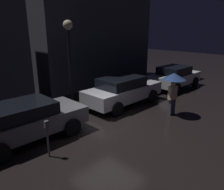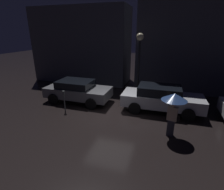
{
  "view_description": "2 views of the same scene",
  "coord_description": "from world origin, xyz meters",
  "px_view_note": "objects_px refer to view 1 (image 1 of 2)",
  "views": [
    {
      "loc": [
        -5.54,
        -5.87,
        3.9
      ],
      "look_at": [
        0.26,
        0.0,
        1.36
      ],
      "focal_mm": 35.0,
      "sensor_mm": 36.0,
      "label": 1
    },
    {
      "loc": [
        2.71,
        -8.21,
        4.37
      ],
      "look_at": [
        0.07,
        0.12,
        1.18
      ],
      "focal_mm": 28.0,
      "sensor_mm": 36.0,
      "label": 2
    }
  ],
  "objects_px": {
    "pedestrian_with_umbrella": "(174,82)",
    "parking_meter": "(47,135)",
    "street_lamp_near": "(69,42)",
    "parked_car_white": "(175,76)",
    "parked_car_silver": "(123,90)",
    "parked_car_grey": "(26,120)"
  },
  "relations": [
    {
      "from": "parked_car_grey",
      "to": "parked_car_silver",
      "type": "height_order",
      "value": "parked_car_silver"
    },
    {
      "from": "parked_car_silver",
      "to": "pedestrian_with_umbrella",
      "type": "xyz_separation_m",
      "value": [
        0.56,
        -2.55,
        0.81
      ]
    },
    {
      "from": "parked_car_grey",
      "to": "parking_meter",
      "type": "distance_m",
      "value": 1.59
    },
    {
      "from": "parked_car_silver",
      "to": "parking_meter",
      "type": "relative_size",
      "value": 3.68
    },
    {
      "from": "parked_car_silver",
      "to": "parking_meter",
      "type": "height_order",
      "value": "parked_car_silver"
    },
    {
      "from": "parking_meter",
      "to": "pedestrian_with_umbrella",
      "type": "bearing_deg",
      "value": -8.29
    },
    {
      "from": "parked_car_grey",
      "to": "pedestrian_with_umbrella",
      "type": "xyz_separation_m",
      "value": [
        5.83,
        -2.44,
        0.84
      ]
    },
    {
      "from": "street_lamp_near",
      "to": "parked_car_white",
      "type": "bearing_deg",
      "value": -18.72
    },
    {
      "from": "pedestrian_with_umbrella",
      "to": "parked_car_grey",
      "type": "bearing_deg",
      "value": -10.11
    },
    {
      "from": "parked_car_grey",
      "to": "parked_car_white",
      "type": "relative_size",
      "value": 1.05
    },
    {
      "from": "parked_car_silver",
      "to": "street_lamp_near",
      "type": "height_order",
      "value": "street_lamp_near"
    },
    {
      "from": "parked_car_white",
      "to": "street_lamp_near",
      "type": "height_order",
      "value": "street_lamp_near"
    },
    {
      "from": "parking_meter",
      "to": "parked_car_white",
      "type": "bearing_deg",
      "value": 8.78
    },
    {
      "from": "parked_car_silver",
      "to": "parked_car_white",
      "type": "height_order",
      "value": "parked_car_silver"
    },
    {
      "from": "parked_car_grey",
      "to": "street_lamp_near",
      "type": "xyz_separation_m",
      "value": [
        3.53,
        2.29,
        2.44
      ]
    },
    {
      "from": "pedestrian_with_umbrella",
      "to": "parking_meter",
      "type": "bearing_deg",
      "value": 4.33
    },
    {
      "from": "pedestrian_with_umbrella",
      "to": "parked_car_silver",
      "type": "bearing_deg",
      "value": -64.94
    },
    {
      "from": "parked_car_white",
      "to": "pedestrian_with_umbrella",
      "type": "distance_m",
      "value": 5.15
    },
    {
      "from": "parked_car_grey",
      "to": "parked_car_silver",
      "type": "bearing_deg",
      "value": 0.98
    },
    {
      "from": "parked_car_white",
      "to": "pedestrian_with_umbrella",
      "type": "xyz_separation_m",
      "value": [
        -4.46,
        -2.44,
        0.83
      ]
    },
    {
      "from": "parking_meter",
      "to": "street_lamp_near",
      "type": "distance_m",
      "value": 5.8
    },
    {
      "from": "parking_meter",
      "to": "street_lamp_near",
      "type": "xyz_separation_m",
      "value": [
        3.55,
        3.88,
        2.44
      ]
    }
  ]
}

